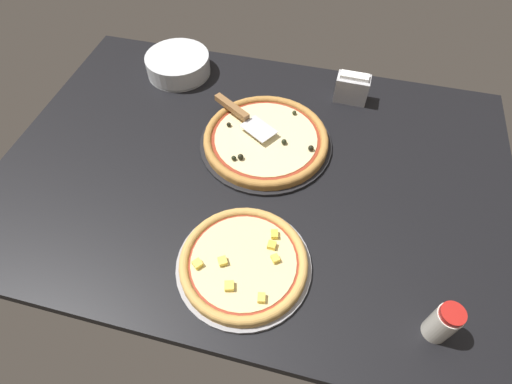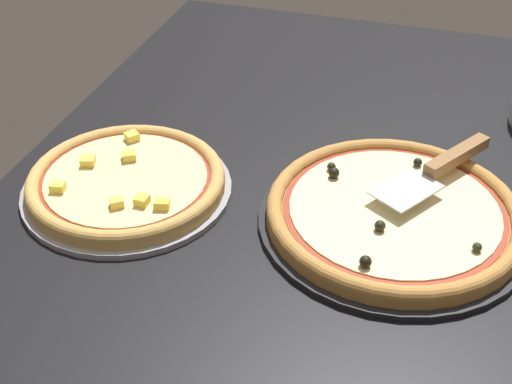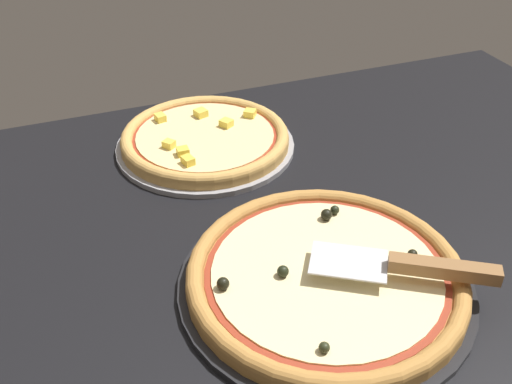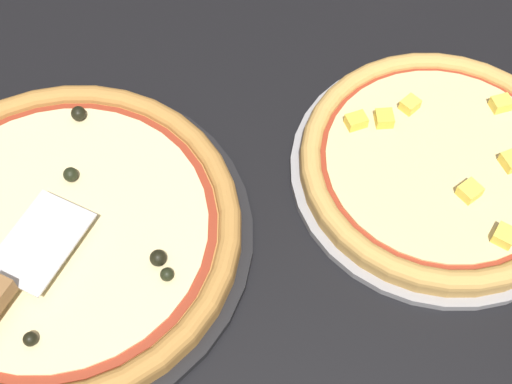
% 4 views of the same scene
% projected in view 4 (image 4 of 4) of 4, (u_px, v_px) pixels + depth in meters
% --- Properties ---
extents(ground_plane, '(1.52, 1.07, 0.04)m').
position_uv_depth(ground_plane, '(163.00, 249.00, 0.79)').
color(ground_plane, black).
extents(pizza_pan_front, '(0.41, 0.41, 0.01)m').
position_uv_depth(pizza_pan_front, '(63.00, 238.00, 0.77)').
color(pizza_pan_front, black).
rests_on(pizza_pan_front, ground_plane).
extents(pizza_front, '(0.39, 0.39, 0.04)m').
position_uv_depth(pizza_front, '(59.00, 230.00, 0.75)').
color(pizza_front, '#B77F3D').
rests_on(pizza_front, pizza_pan_front).
extents(pizza_pan_back, '(0.34, 0.34, 0.01)m').
position_uv_depth(pizza_pan_back, '(438.00, 171.00, 0.82)').
color(pizza_pan_back, '#939399').
rests_on(pizza_pan_back, ground_plane).
extents(pizza_back, '(0.32, 0.32, 0.03)m').
position_uv_depth(pizza_back, '(441.00, 162.00, 0.80)').
color(pizza_back, tan).
rests_on(pizza_back, pizza_pan_back).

